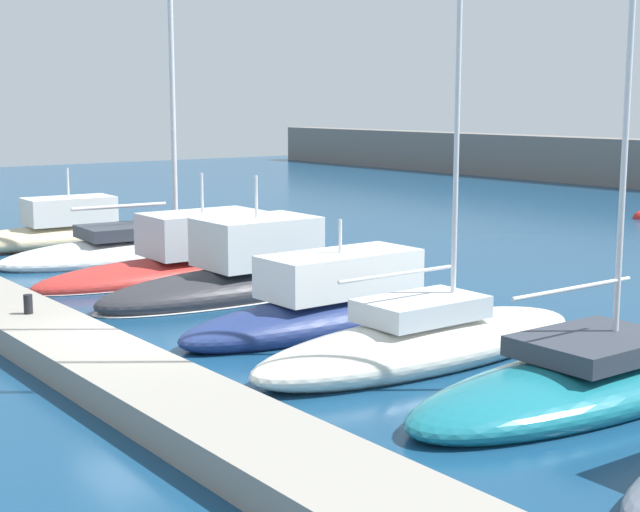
{
  "coord_description": "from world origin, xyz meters",
  "views": [
    {
      "loc": [
        17.44,
        -8.34,
        5.26
      ],
      "look_at": [
        0.31,
        4.48,
        1.74
      ],
      "focal_mm": 52.6,
      "sensor_mm": 36.0,
      "label": 1
    }
  ],
  "objects_px": {
    "motorboat_charcoal_fourth": "(244,276)",
    "dock_bollard": "(28,304)",
    "motorboat_red_third": "(183,262)",
    "sailboat_white_second": "(144,248)",
    "sailboat_teal_seventh": "(599,376)",
    "sailboat_ivory_sixth": "(425,341)",
    "motorboat_sand_nearest": "(61,233)",
    "motorboat_navy_fifth": "(335,306)"
  },
  "relations": [
    {
      "from": "motorboat_navy_fifth",
      "to": "sailboat_teal_seventh",
      "type": "distance_m",
      "value": 6.97
    },
    {
      "from": "motorboat_sand_nearest",
      "to": "motorboat_charcoal_fourth",
      "type": "xyz_separation_m",
      "value": [
        11.55,
        0.68,
        0.01
      ]
    },
    {
      "from": "sailboat_ivory_sixth",
      "to": "dock_bollard",
      "type": "bearing_deg",
      "value": 131.62
    },
    {
      "from": "sailboat_white_second",
      "to": "sailboat_teal_seventh",
      "type": "xyz_separation_m",
      "value": [
        18.8,
        -0.18,
        -0.03
      ]
    },
    {
      "from": "motorboat_red_third",
      "to": "motorboat_navy_fifth",
      "type": "distance_m",
      "value": 7.91
    },
    {
      "from": "motorboat_red_third",
      "to": "motorboat_sand_nearest",
      "type": "bearing_deg",
      "value": 95.94
    },
    {
      "from": "sailboat_white_second",
      "to": "sailboat_teal_seventh",
      "type": "height_order",
      "value": "sailboat_white_second"
    },
    {
      "from": "motorboat_red_third",
      "to": "dock_bollard",
      "type": "bearing_deg",
      "value": -143.27
    },
    {
      "from": "sailboat_white_second",
      "to": "sailboat_ivory_sixth",
      "type": "bearing_deg",
      "value": -90.77
    },
    {
      "from": "motorboat_sand_nearest",
      "to": "sailboat_white_second",
      "type": "height_order",
      "value": "sailboat_white_second"
    },
    {
      "from": "motorboat_sand_nearest",
      "to": "motorboat_navy_fifth",
      "type": "relative_size",
      "value": 0.97
    },
    {
      "from": "motorboat_navy_fifth",
      "to": "sailboat_teal_seventh",
      "type": "height_order",
      "value": "sailboat_teal_seventh"
    },
    {
      "from": "sailboat_ivory_sixth",
      "to": "dock_bollard",
      "type": "distance_m",
      "value": 8.91
    },
    {
      "from": "motorboat_sand_nearest",
      "to": "dock_bollard",
      "type": "height_order",
      "value": "motorboat_sand_nearest"
    },
    {
      "from": "motorboat_red_third",
      "to": "motorboat_charcoal_fourth",
      "type": "xyz_separation_m",
      "value": [
        3.5,
        -0.0,
        0.08
      ]
    },
    {
      "from": "motorboat_red_third",
      "to": "sailboat_ivory_sixth",
      "type": "xyz_separation_m",
      "value": [
        11.27,
        -0.51,
        -0.04
      ]
    },
    {
      "from": "motorboat_red_third",
      "to": "sailboat_teal_seventh",
      "type": "relative_size",
      "value": 0.47
    },
    {
      "from": "motorboat_red_third",
      "to": "dock_bollard",
      "type": "xyz_separation_m",
      "value": [
        4.6,
        -6.42,
        0.34
      ]
    },
    {
      "from": "motorboat_charcoal_fourth",
      "to": "dock_bollard",
      "type": "xyz_separation_m",
      "value": [
        1.1,
        -6.42,
        0.25
      ]
    },
    {
      "from": "motorboat_charcoal_fourth",
      "to": "sailboat_white_second",
      "type": "bearing_deg",
      "value": 84.96
    },
    {
      "from": "motorboat_red_third",
      "to": "dock_bollard",
      "type": "distance_m",
      "value": 7.91
    },
    {
      "from": "sailboat_ivory_sixth",
      "to": "dock_bollard",
      "type": "relative_size",
      "value": 32.23
    },
    {
      "from": "sailboat_white_second",
      "to": "sailboat_ivory_sixth",
      "type": "xyz_separation_m",
      "value": [
        15.23,
        -1.18,
        0.05
      ]
    },
    {
      "from": "motorboat_sand_nearest",
      "to": "motorboat_charcoal_fourth",
      "type": "relative_size",
      "value": 0.93
    },
    {
      "from": "sailboat_ivory_sixth",
      "to": "sailboat_teal_seventh",
      "type": "relative_size",
      "value": 0.74
    },
    {
      "from": "motorboat_sand_nearest",
      "to": "sailboat_white_second",
      "type": "bearing_deg",
      "value": -69.29
    },
    {
      "from": "sailboat_white_second",
      "to": "motorboat_charcoal_fourth",
      "type": "distance_m",
      "value": 7.5
    },
    {
      "from": "motorboat_red_third",
      "to": "sailboat_ivory_sixth",
      "type": "bearing_deg",
      "value": -91.51
    },
    {
      "from": "motorboat_sand_nearest",
      "to": "motorboat_red_third",
      "type": "relative_size",
      "value": 0.88
    },
    {
      "from": "motorboat_charcoal_fourth",
      "to": "sailboat_teal_seventh",
      "type": "xyz_separation_m",
      "value": [
        11.34,
        0.48,
        -0.21
      ]
    },
    {
      "from": "sailboat_ivory_sixth",
      "to": "sailboat_teal_seventh",
      "type": "xyz_separation_m",
      "value": [
        3.57,
        1.0,
        -0.08
      ]
    },
    {
      "from": "motorboat_charcoal_fourth",
      "to": "motorboat_navy_fifth",
      "type": "xyz_separation_m",
      "value": [
        4.41,
        -0.26,
        -0.02
      ]
    },
    {
      "from": "motorboat_red_third",
      "to": "motorboat_charcoal_fourth",
      "type": "distance_m",
      "value": 3.5
    },
    {
      "from": "sailboat_teal_seventh",
      "to": "sailboat_ivory_sixth",
      "type": "bearing_deg",
      "value": 105.88
    },
    {
      "from": "sailboat_white_second",
      "to": "motorboat_charcoal_fourth",
      "type": "xyz_separation_m",
      "value": [
        7.46,
        -0.66,
        0.18
      ]
    },
    {
      "from": "motorboat_sand_nearest",
      "to": "motorboat_red_third",
      "type": "bearing_deg",
      "value": -82.64
    },
    {
      "from": "sailboat_white_second",
      "to": "motorboat_red_third",
      "type": "distance_m",
      "value": 4.02
    },
    {
      "from": "motorboat_sand_nearest",
      "to": "dock_bollard",
      "type": "bearing_deg",
      "value": -111.87
    },
    {
      "from": "sailboat_teal_seventh",
      "to": "dock_bollard",
      "type": "xyz_separation_m",
      "value": [
        -10.23,
        -6.9,
        0.46
      ]
    },
    {
      "from": "dock_bollard",
      "to": "motorboat_sand_nearest",
      "type": "bearing_deg",
      "value": 155.6
    },
    {
      "from": "motorboat_sand_nearest",
      "to": "motorboat_red_third",
      "type": "xyz_separation_m",
      "value": [
        8.05,
        0.68,
        -0.07
      ]
    },
    {
      "from": "motorboat_red_third",
      "to": "sailboat_ivory_sixth",
      "type": "height_order",
      "value": "sailboat_ivory_sixth"
    }
  ]
}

